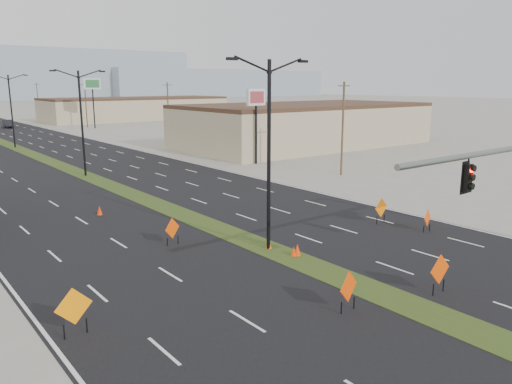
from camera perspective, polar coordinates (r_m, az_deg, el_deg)
ground at (r=20.24m, az=24.37°, el=-14.65°), size 600.00×600.00×0.00m
building_se_near at (r=73.32m, az=5.56°, el=7.49°), size 36.00×18.00×5.50m
building_se_far at (r=129.99m, az=-13.49°, el=9.16°), size 44.00×16.00×5.00m
mesa_east at (r=356.82m, az=-4.83°, el=12.26°), size 160.00×50.00×18.00m
streetlight_0 at (r=26.01m, az=1.48°, el=4.81°), size 5.15×0.24×10.02m
streetlight_1 at (r=50.73m, az=-19.30°, el=7.78°), size 5.15×0.24×10.02m
streetlight_2 at (r=77.70m, az=-26.18°, el=8.54°), size 5.15×0.24×10.02m
utility_pole_0 at (r=49.25m, az=9.88°, el=7.29°), size 1.60×0.20×9.00m
utility_pole_1 at (r=77.15m, az=-10.00°, el=9.03°), size 1.60×0.20×9.00m
utility_pole_2 at (r=109.21m, az=-18.87°, el=9.46°), size 1.60×0.20×9.00m
utility_pole_3 at (r=142.66m, az=-23.66°, el=9.61°), size 1.60×0.20×9.00m
car_mid at (r=114.27m, az=-26.48°, el=6.99°), size 2.27×5.02×1.60m
construction_sign_0 at (r=19.09m, az=-20.10°, el=-12.34°), size 1.38×0.15×1.84m
construction_sign_1 at (r=20.13m, az=10.52°, el=-10.75°), size 1.24×0.32×1.68m
construction_sign_2 at (r=28.05m, az=-9.55°, el=-4.24°), size 1.09×0.46×1.54m
construction_sign_3 at (r=22.77m, az=20.26°, el=-8.44°), size 1.32×0.07×1.76m
construction_sign_4 at (r=31.83m, az=19.00°, el=-2.91°), size 1.04×0.33×1.42m
construction_sign_5 at (r=32.86m, az=14.11°, el=-1.83°), size 1.28×0.14×1.70m
cone_0 at (r=27.22m, az=1.46°, el=-5.94°), size 0.45×0.45×0.58m
cone_1 at (r=26.17m, az=4.75°, el=-6.64°), size 0.42×0.42×0.66m
cone_2 at (r=26.11m, az=4.31°, el=-6.82°), size 0.33×0.33×0.54m
cone_3 at (r=35.72m, az=-17.45°, el=-2.04°), size 0.41×0.41×0.63m
pole_sign_east_near at (r=55.41m, az=0.01°, el=10.06°), size 2.71×0.78×8.26m
pole_sign_east_far at (r=106.20m, az=-18.20°, el=11.29°), size 3.08×1.64×9.88m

